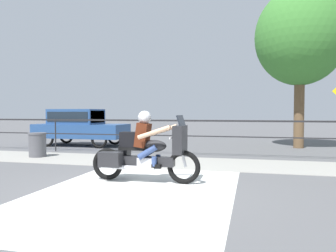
# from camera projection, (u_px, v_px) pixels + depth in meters

# --- Properties ---
(ground_plane) EXTENTS (120.00, 120.00, 0.00)m
(ground_plane) POSITION_uv_depth(u_px,v_px,m) (134.00, 187.00, 6.63)
(ground_plane) COLOR #565659
(sidewalk_band) EXTENTS (44.00, 2.40, 0.01)m
(sidewalk_band) POSITION_uv_depth(u_px,v_px,m) (173.00, 162.00, 9.92)
(sidewalk_band) COLOR #99968E
(sidewalk_band) RESTS_ON ground
(crosswalk_band) EXTENTS (3.70, 6.00, 0.01)m
(crosswalk_band) POSITION_uv_depth(u_px,v_px,m) (139.00, 190.00, 6.39)
(crosswalk_band) COLOR silver
(crosswalk_band) RESTS_ON ground
(fence_railing) EXTENTS (36.00, 0.05, 1.26)m
(fence_railing) POSITION_uv_depth(u_px,v_px,m) (184.00, 127.00, 11.47)
(fence_railing) COLOR #232326
(fence_railing) RESTS_ON ground
(motorcycle) EXTENTS (2.46, 0.76, 1.55)m
(motorcycle) POSITION_uv_depth(u_px,v_px,m) (145.00, 150.00, 7.12)
(motorcycle) COLOR black
(motorcycle) RESTS_ON ground
(parked_car) EXTENTS (4.09, 1.74, 1.66)m
(parked_car) POSITION_uv_depth(u_px,v_px,m) (79.00, 125.00, 14.83)
(parked_car) COLOR #284C84
(parked_car) RESTS_ON ground
(trash_bin) EXTENTS (0.59, 0.59, 0.83)m
(trash_bin) POSITION_uv_depth(u_px,v_px,m) (38.00, 145.00, 11.08)
(trash_bin) COLOR #515156
(trash_bin) RESTS_ON ground
(tree_behind_sign) EXTENTS (3.72, 3.72, 6.75)m
(tree_behind_sign) POSITION_uv_depth(u_px,v_px,m) (300.00, 37.00, 13.73)
(tree_behind_sign) COLOR brown
(tree_behind_sign) RESTS_ON ground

